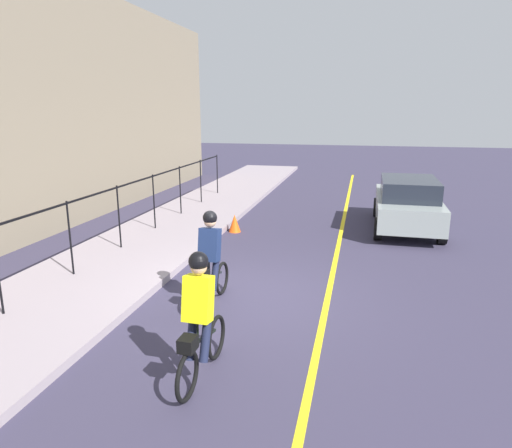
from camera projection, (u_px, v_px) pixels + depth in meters
ground_plane at (245, 296)px, 9.08m from camera, size 80.00×80.00×0.00m
lane_line_centre at (327, 304)px, 8.72m from camera, size 36.00×0.12×0.01m
sidewalk at (91, 279)px, 9.81m from camera, size 40.00×3.20×0.15m
iron_fence at (95, 210)px, 10.53m from camera, size 18.23×0.04×1.60m
cyclist_lead at (210, 260)px, 8.41m from camera, size 1.71×0.37×1.83m
cyclist_follow at (199, 319)px, 6.05m from camera, size 1.71×0.37×1.83m
patrol_sedan at (407, 203)px, 13.96m from camera, size 4.42×1.96×1.58m
traffic_cone_near at (235, 223)px, 13.78m from camera, size 0.36×0.36×0.53m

